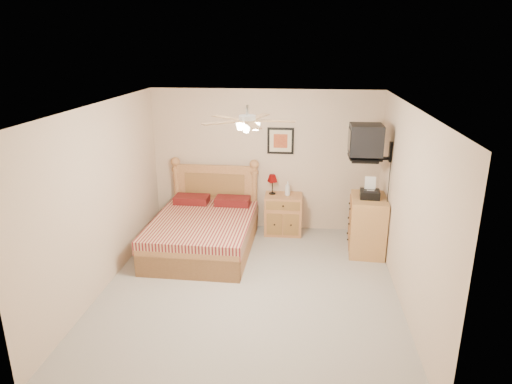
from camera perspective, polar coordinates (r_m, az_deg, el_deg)
floor at (r=6.46m, az=-0.75°, el=-11.89°), size 4.50×4.50×0.00m
ceiling at (r=5.64m, az=-0.85°, el=10.66°), size 4.00×4.50×0.04m
wall_back at (r=8.08m, az=1.14°, el=3.92°), size 4.00×0.04×2.50m
wall_front at (r=3.91m, az=-4.88°, el=-12.39°), size 4.00×0.04×2.50m
wall_left at (r=6.48m, az=-18.64°, el=-0.68°), size 0.04×4.50×2.50m
wall_right at (r=6.04m, az=18.40°, el=-2.00°), size 0.04×4.50×2.50m
bed at (r=7.33m, az=-6.76°, el=-2.62°), size 1.57×2.04×1.31m
nightstand at (r=8.10m, az=3.42°, el=-2.77°), size 0.66×0.50×0.70m
table_lamp at (r=7.99m, az=2.05°, el=0.98°), size 0.24×0.24×0.36m
lotion_bottle at (r=7.94m, az=3.97°, el=0.43°), size 0.11×0.11×0.25m
framed_picture at (r=7.96m, az=3.09°, el=6.41°), size 0.46×0.04×0.46m
dresser at (r=7.53m, az=13.75°, el=-3.99°), size 0.59×0.82×0.93m
fax_machine at (r=7.30m, az=14.10°, el=0.46°), size 0.32×0.34×0.32m
magazine_lower at (r=7.61m, az=13.32°, el=0.09°), size 0.25×0.31×0.03m
magazine_upper at (r=7.64m, az=13.37°, el=0.35°), size 0.32×0.35×0.02m
wall_tv at (r=7.12m, az=14.75°, el=6.00°), size 0.56×0.46×0.58m
ceiling_fan at (r=5.47m, az=-1.10°, el=8.93°), size 1.14×1.14×0.28m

